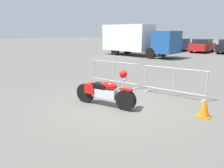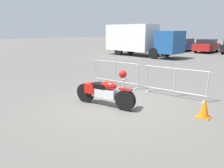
% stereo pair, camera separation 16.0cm
% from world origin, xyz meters
% --- Properties ---
extents(ground_plane, '(120.00, 120.00, 0.00)m').
position_xyz_m(ground_plane, '(0.00, 0.00, 0.00)').
color(ground_plane, '#54514C').
extents(motorcycle, '(2.21, 0.43, 1.24)m').
position_xyz_m(motorcycle, '(-0.27, -0.20, 0.47)').
color(motorcycle, black).
rests_on(motorcycle, ground).
extents(crowd_barrier_near, '(2.39, 0.51, 1.07)m').
position_xyz_m(crowd_barrier_near, '(-1.65, 2.18, 0.56)').
color(crowd_barrier_near, '#9EA0A5').
rests_on(crowd_barrier_near, ground).
extents(crowd_barrier_far, '(2.39, 0.51, 1.07)m').
position_xyz_m(crowd_barrier_far, '(1.11, 2.18, 0.56)').
color(crowd_barrier_far, '#9EA0A5').
rests_on(crowd_barrier_far, ground).
extents(box_truck, '(7.90, 3.09, 2.98)m').
position_xyz_m(box_truck, '(-7.19, 13.13, 1.64)').
color(box_truck, silver).
rests_on(box_truck, ground).
extents(parked_car_silver, '(1.78, 4.21, 1.42)m').
position_xyz_m(parked_car_silver, '(-10.98, 20.98, 0.72)').
color(parked_car_silver, '#B7BABF').
rests_on(parked_car_silver, ground).
extents(parked_car_maroon, '(1.75, 4.13, 1.39)m').
position_xyz_m(parked_car_maroon, '(-8.30, 20.93, 0.71)').
color(parked_car_maroon, maroon).
rests_on(parked_car_maroon, ground).
extents(parked_car_blue, '(1.85, 4.37, 1.47)m').
position_xyz_m(parked_car_blue, '(-5.62, 21.22, 0.75)').
color(parked_car_blue, '#284799').
rests_on(parked_car_blue, ground).
extents(parked_car_red, '(1.86, 4.41, 1.48)m').
position_xyz_m(parked_car_red, '(-2.94, 20.94, 0.75)').
color(parked_car_red, '#B21E19').
rests_on(parked_car_red, ground).
extents(traffic_cone, '(0.34, 0.34, 0.59)m').
position_xyz_m(traffic_cone, '(2.59, 0.76, 0.29)').
color(traffic_cone, orange).
rests_on(traffic_cone, ground).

